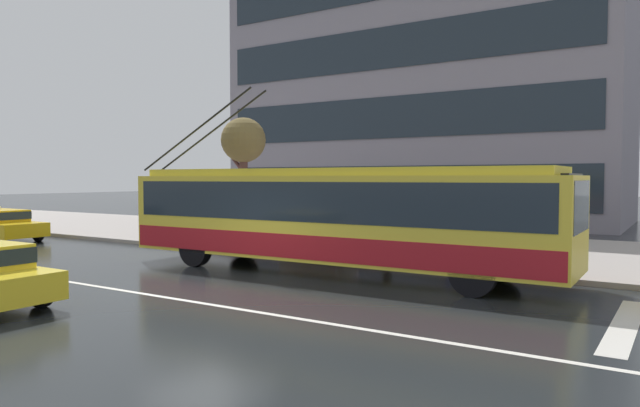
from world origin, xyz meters
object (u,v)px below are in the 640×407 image
(bus_shelter, at_px, (309,191))
(pedestrian_at_shelter, at_px, (448,226))
(trolleybus, at_px, (332,215))
(street_tree_bare, at_px, (243,144))
(pedestrian_approaching_curb, at_px, (390,203))
(pedestrian_walking_past, at_px, (338,201))

(bus_shelter, xyz_separation_m, pedestrian_at_shelter, (4.81, 0.36, -1.00))
(trolleybus, xyz_separation_m, pedestrian_at_shelter, (1.97, 3.49, -0.46))
(street_tree_bare, bearing_deg, trolleybus, -33.67)
(trolleybus, bearing_deg, pedestrian_approaching_curb, 84.75)
(pedestrian_approaching_curb, bearing_deg, pedestrian_at_shelter, 16.80)
(bus_shelter, bearing_deg, trolleybus, -47.83)
(trolleybus, distance_m, pedestrian_at_shelter, 4.03)
(trolleybus, bearing_deg, street_tree_bare, 146.33)
(pedestrian_walking_past, bearing_deg, trolleybus, -60.85)
(trolleybus, height_order, pedestrian_approaching_curb, trolleybus)
(street_tree_bare, bearing_deg, pedestrian_at_shelter, -7.72)
(pedestrian_at_shelter, bearing_deg, pedestrian_approaching_curb, -163.20)
(pedestrian_walking_past, bearing_deg, street_tree_bare, 174.85)
(trolleybus, relative_size, bus_shelter, 3.73)
(pedestrian_at_shelter, distance_m, pedestrian_walking_past, 4.48)
(trolleybus, height_order, pedestrian_at_shelter, trolleybus)
(trolleybus, relative_size, pedestrian_at_shelter, 8.01)
(trolleybus, relative_size, pedestrian_walking_past, 6.53)
(pedestrian_approaching_curb, distance_m, street_tree_bare, 7.86)
(street_tree_bare, bearing_deg, pedestrian_walking_past, -5.15)
(bus_shelter, height_order, pedestrian_approaching_curb, bus_shelter)
(pedestrian_approaching_curb, xyz_separation_m, street_tree_bare, (-7.36, 1.74, 2.17))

